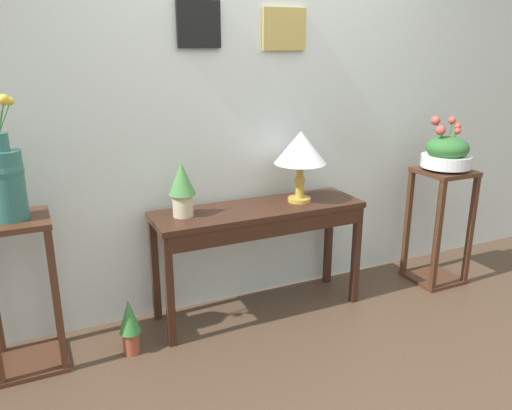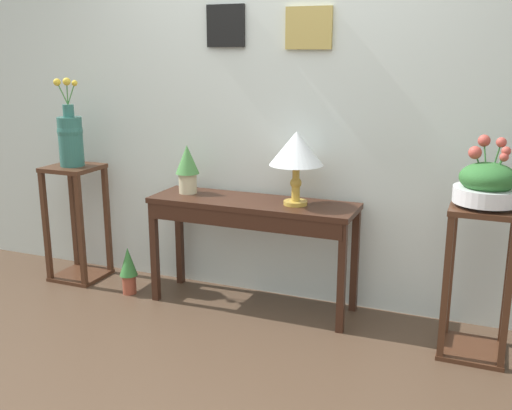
# 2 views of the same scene
# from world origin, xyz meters

# --- Properties ---
(ground_plane) EXTENTS (12.00, 12.00, 0.01)m
(ground_plane) POSITION_xyz_m (0.00, 0.00, -0.00)
(ground_plane) COLOR #4C3828
(back_wall_with_art) EXTENTS (9.00, 0.13, 2.80)m
(back_wall_with_art) POSITION_xyz_m (-0.00, 1.35, 1.40)
(back_wall_with_art) COLOR silver
(back_wall_with_art) RESTS_ON ground
(console_table) EXTENTS (1.34, 0.40, 0.72)m
(console_table) POSITION_xyz_m (-0.09, 1.03, 0.62)
(console_table) COLOR #381E14
(console_table) RESTS_ON ground
(table_lamp) EXTENTS (0.33, 0.33, 0.46)m
(table_lamp) POSITION_xyz_m (0.20, 1.06, 1.06)
(table_lamp) COLOR gold
(table_lamp) RESTS_ON console_table
(potted_plant_on_console) EXTENTS (0.16, 0.16, 0.32)m
(potted_plant_on_console) POSITION_xyz_m (-0.57, 1.08, 0.90)
(potted_plant_on_console) COLOR beige
(potted_plant_on_console) RESTS_ON console_table
(pedestal_stand_left) EXTENTS (0.35, 0.35, 0.85)m
(pedestal_stand_left) POSITION_xyz_m (-1.48, 1.04, 0.43)
(pedestal_stand_left) COLOR #472819
(pedestal_stand_left) RESTS_ON ground
(flower_vase_tall_left) EXTENTS (0.18, 0.18, 0.62)m
(flower_vase_tall_left) POSITION_xyz_m (-1.48, 1.04, 1.07)
(flower_vase_tall_left) COLOR #2D665B
(flower_vase_tall_left) RESTS_ON pedestal_stand_left
(pedestal_stand_right) EXTENTS (0.35, 0.35, 0.85)m
(pedestal_stand_right) POSITION_xyz_m (1.29, 0.92, 0.43)
(pedestal_stand_right) COLOR #472819
(pedestal_stand_right) RESTS_ON ground
(planter_bowl_wide_right) EXTENTS (0.34, 0.34, 0.37)m
(planter_bowl_wide_right) POSITION_xyz_m (1.29, 0.92, 0.97)
(planter_bowl_wide_right) COLOR silver
(planter_bowl_wide_right) RESTS_ON pedestal_stand_right
(potted_plant_floor) EXTENTS (0.12, 0.12, 0.34)m
(potted_plant_floor) POSITION_xyz_m (-0.96, 0.91, 0.19)
(potted_plant_floor) COLOR #9E4733
(potted_plant_floor) RESTS_ON ground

